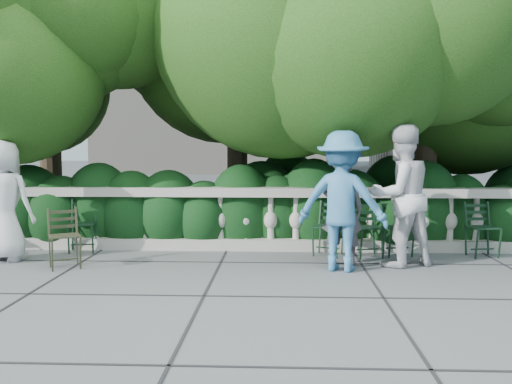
{
  "coord_description": "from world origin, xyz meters",
  "views": [
    {
      "loc": [
        0.36,
        -7.22,
        1.72
      ],
      "look_at": [
        0.0,
        1.0,
        1.0
      ],
      "focal_mm": 40.0,
      "sensor_mm": 36.0,
      "label": 1
    }
  ],
  "objects_px": {
    "person_woman_grey": "(342,209)",
    "person_casual_man": "(400,196)",
    "chair_weathered": "(67,270)",
    "chair_d": "(400,257)",
    "chair_a": "(81,254)",
    "chair_f": "(487,259)",
    "person_older_blue": "(342,201)",
    "person_businessman": "(4,201)",
    "chair_c": "(372,259)",
    "chair_e": "(325,257)"
  },
  "relations": [
    {
      "from": "person_woman_grey",
      "to": "person_casual_man",
      "type": "height_order",
      "value": "person_casual_man"
    },
    {
      "from": "chair_weathered",
      "to": "person_woman_grey",
      "type": "distance_m",
      "value": 3.84
    },
    {
      "from": "person_woman_grey",
      "to": "chair_d",
      "type": "bearing_deg",
      "value": -139.65
    },
    {
      "from": "chair_a",
      "to": "chair_f",
      "type": "distance_m",
      "value": 6.14
    },
    {
      "from": "chair_f",
      "to": "person_casual_man",
      "type": "distance_m",
      "value": 1.79
    },
    {
      "from": "person_older_blue",
      "to": "person_businessman",
      "type": "bearing_deg",
      "value": 12.79
    },
    {
      "from": "person_woman_grey",
      "to": "person_older_blue",
      "type": "xyz_separation_m",
      "value": [
        -0.03,
        -0.31,
        0.14
      ]
    },
    {
      "from": "chair_f",
      "to": "person_casual_man",
      "type": "xyz_separation_m",
      "value": [
        -1.4,
        -0.52,
        0.98
      ]
    },
    {
      "from": "chair_a",
      "to": "chair_f",
      "type": "xyz_separation_m",
      "value": [
        6.14,
        -0.12,
        0.0
      ]
    },
    {
      "from": "chair_c",
      "to": "person_casual_man",
      "type": "bearing_deg",
      "value": -70.49
    },
    {
      "from": "chair_f",
      "to": "person_businessman",
      "type": "distance_m",
      "value": 7.12
    },
    {
      "from": "chair_a",
      "to": "chair_c",
      "type": "height_order",
      "value": "same"
    },
    {
      "from": "chair_c",
      "to": "person_woman_grey",
      "type": "height_order",
      "value": "person_woman_grey"
    },
    {
      "from": "person_woman_grey",
      "to": "person_casual_man",
      "type": "xyz_separation_m",
      "value": [
        0.8,
        0.01,
        0.19
      ]
    },
    {
      "from": "chair_a",
      "to": "person_casual_man",
      "type": "xyz_separation_m",
      "value": [
        4.74,
        -0.64,
        0.98
      ]
    },
    {
      "from": "chair_weathered",
      "to": "person_casual_man",
      "type": "xyz_separation_m",
      "value": [
        4.53,
        0.5,
        0.98
      ]
    },
    {
      "from": "person_casual_man",
      "to": "person_woman_grey",
      "type": "bearing_deg",
      "value": -22.83
    },
    {
      "from": "person_businessman",
      "to": "chair_c",
      "type": "bearing_deg",
      "value": -167.58
    },
    {
      "from": "chair_c",
      "to": "chair_f",
      "type": "distance_m",
      "value": 1.71
    },
    {
      "from": "chair_f",
      "to": "chair_e",
      "type": "bearing_deg",
      "value": 170.41
    },
    {
      "from": "chair_c",
      "to": "person_casual_man",
      "type": "relative_size",
      "value": 0.43
    },
    {
      "from": "chair_d",
      "to": "person_businessman",
      "type": "distance_m",
      "value": 5.88
    },
    {
      "from": "chair_d",
      "to": "chair_weathered",
      "type": "xyz_separation_m",
      "value": [
        -4.67,
        -1.06,
        0.0
      ]
    },
    {
      "from": "person_businessman",
      "to": "person_woman_grey",
      "type": "relative_size",
      "value": 1.1
    },
    {
      "from": "chair_a",
      "to": "chair_weathered",
      "type": "bearing_deg",
      "value": -89.14
    },
    {
      "from": "chair_c",
      "to": "person_casual_man",
      "type": "height_order",
      "value": "person_casual_man"
    },
    {
      "from": "chair_e",
      "to": "chair_weathered",
      "type": "xyz_separation_m",
      "value": [
        -3.54,
        -1.03,
        0.0
      ]
    },
    {
      "from": "person_businessman",
      "to": "person_casual_man",
      "type": "relative_size",
      "value": 0.89
    },
    {
      "from": "chair_c",
      "to": "chair_d",
      "type": "bearing_deg",
      "value": 0.22
    },
    {
      "from": "person_older_blue",
      "to": "chair_weathered",
      "type": "bearing_deg",
      "value": 20.43
    },
    {
      "from": "chair_c",
      "to": "person_businessman",
      "type": "xyz_separation_m",
      "value": [
        -5.34,
        -0.34,
        0.88
      ]
    },
    {
      "from": "person_businessman",
      "to": "person_older_blue",
      "type": "relative_size",
      "value": 0.93
    },
    {
      "from": "chair_e",
      "to": "person_woman_grey",
      "type": "distance_m",
      "value": 0.98
    },
    {
      "from": "chair_e",
      "to": "person_woman_grey",
      "type": "xyz_separation_m",
      "value": [
        0.19,
        -0.54,
        0.79
      ]
    },
    {
      "from": "chair_weathered",
      "to": "chair_d",
      "type": "bearing_deg",
      "value": -14.79
    },
    {
      "from": "chair_f",
      "to": "chair_weathered",
      "type": "distance_m",
      "value": 6.02
    },
    {
      "from": "chair_d",
      "to": "person_older_blue",
      "type": "xyz_separation_m",
      "value": [
        -0.98,
        -0.88,
        0.94
      ]
    },
    {
      "from": "person_woman_grey",
      "to": "person_casual_man",
      "type": "bearing_deg",
      "value": -170.23
    },
    {
      "from": "chair_f",
      "to": "person_businessman",
      "type": "xyz_separation_m",
      "value": [
        -7.05,
        -0.43,
        0.88
      ]
    },
    {
      "from": "chair_a",
      "to": "person_woman_grey",
      "type": "distance_m",
      "value": 4.07
    },
    {
      "from": "chair_a",
      "to": "chair_weathered",
      "type": "xyz_separation_m",
      "value": [
        0.21,
        -1.14,
        0.0
      ]
    },
    {
      "from": "chair_a",
      "to": "person_businessman",
      "type": "distance_m",
      "value": 1.38
    },
    {
      "from": "chair_c",
      "to": "person_woman_grey",
      "type": "xyz_separation_m",
      "value": [
        -0.49,
        -0.44,
        0.79
      ]
    },
    {
      "from": "chair_a",
      "to": "person_casual_man",
      "type": "bearing_deg",
      "value": -17.14
    },
    {
      "from": "person_casual_man",
      "to": "chair_f",
      "type": "bearing_deg",
      "value": 176.78
    },
    {
      "from": "chair_d",
      "to": "person_older_blue",
      "type": "relative_size",
      "value": 0.45
    },
    {
      "from": "chair_c",
      "to": "chair_e",
      "type": "distance_m",
      "value": 0.69
    },
    {
      "from": "chair_a",
      "to": "chair_d",
      "type": "relative_size",
      "value": 1.0
    },
    {
      "from": "chair_e",
      "to": "chair_weathered",
      "type": "bearing_deg",
      "value": -142.36
    },
    {
      "from": "chair_weathered",
      "to": "person_older_blue",
      "type": "xyz_separation_m",
      "value": [
        3.7,
        0.18,
        0.94
      ]
    }
  ]
}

